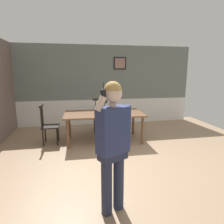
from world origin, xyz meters
TOP-DOWN VIEW (x-y plane):
  - ground_plane at (0.00, 0.00)m, footprint 7.19×7.19m
  - room_back_partition at (0.00, 3.27)m, footprint 6.13×0.17m
  - dining_table at (-0.35, 1.42)m, footprint 2.09×1.11m
  - chair_near_window at (-0.32, 2.34)m, footprint 0.52×0.52m
  - chair_by_doorway at (-1.77, 1.45)m, footprint 0.43×0.43m
  - person_figure at (-0.63, -1.34)m, footprint 0.49×0.36m

SIDE VIEW (x-z plane):
  - ground_plane at x=0.00m, z-range 0.00..0.00m
  - chair_near_window at x=-0.32m, z-range -0.03..0.97m
  - chair_by_doorway at x=-1.77m, z-range -0.03..1.00m
  - dining_table at x=-0.35m, z-range 0.31..1.07m
  - person_figure at x=-0.63m, z-range 0.13..1.85m
  - room_back_partition at x=0.00m, z-range -0.05..2.67m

